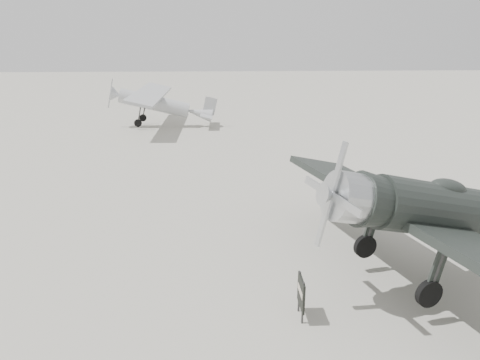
% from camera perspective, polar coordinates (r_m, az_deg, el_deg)
% --- Properties ---
extents(ground, '(160.00, 160.00, 0.00)m').
position_cam_1_polar(ground, '(17.76, 3.90, -7.67)').
color(ground, gray).
rests_on(ground, ground).
extents(lowwing_monoplane, '(9.96, 13.72, 4.43)m').
position_cam_1_polar(lowwing_monoplane, '(15.60, 25.02, -3.72)').
color(lowwing_monoplane, black).
rests_on(lowwing_monoplane, ground).
extents(highwing_monoplane, '(8.64, 12.11, 3.46)m').
position_cam_1_polar(highwing_monoplane, '(39.52, -9.90, 9.50)').
color(highwing_monoplane, '#B0B2B6').
rests_on(highwing_monoplane, ground).
extents(sign_board, '(0.07, 0.86, 1.25)m').
position_cam_1_polar(sign_board, '(13.27, 7.47, -13.53)').
color(sign_board, '#333333').
rests_on(sign_board, ground).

